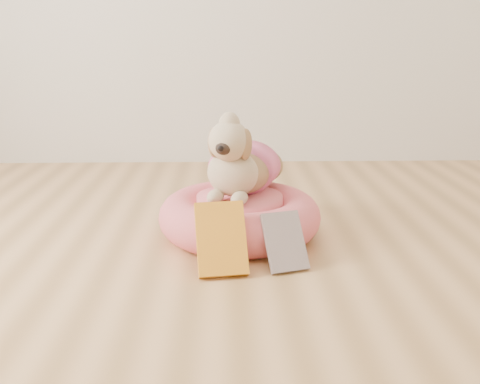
{
  "coord_description": "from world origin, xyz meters",
  "views": [
    {
      "loc": [
        0.1,
        -0.89,
        0.7
      ],
      "look_at": [
        0.15,
        0.94,
        0.18
      ],
      "focal_mm": 40.0,
      "sensor_mm": 36.0,
      "label": 1
    }
  ],
  "objects_px": {
    "book_white": "(285,242)",
    "pet_bed": "(240,216)",
    "book_yellow": "(221,239)",
    "dog": "(241,151)"
  },
  "relations": [
    {
      "from": "book_white",
      "to": "pet_bed",
      "type": "bearing_deg",
      "value": 98.08
    },
    {
      "from": "pet_bed",
      "to": "book_yellow",
      "type": "xyz_separation_m",
      "value": [
        -0.07,
        -0.32,
        0.03
      ]
    },
    {
      "from": "dog",
      "to": "book_yellow",
      "type": "distance_m",
      "value": 0.41
    },
    {
      "from": "pet_bed",
      "to": "book_white",
      "type": "height_order",
      "value": "book_white"
    },
    {
      "from": "dog",
      "to": "book_white",
      "type": "height_order",
      "value": "dog"
    },
    {
      "from": "pet_bed",
      "to": "dog",
      "type": "bearing_deg",
      "value": 82.47
    },
    {
      "from": "pet_bed",
      "to": "dog",
      "type": "height_order",
      "value": "dog"
    },
    {
      "from": "book_white",
      "to": "book_yellow",
      "type": "bearing_deg",
      "value": 170.04
    },
    {
      "from": "book_yellow",
      "to": "pet_bed",
      "type": "bearing_deg",
      "value": 70.47
    },
    {
      "from": "pet_bed",
      "to": "book_white",
      "type": "relative_size",
      "value": 3.08
    }
  ]
}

